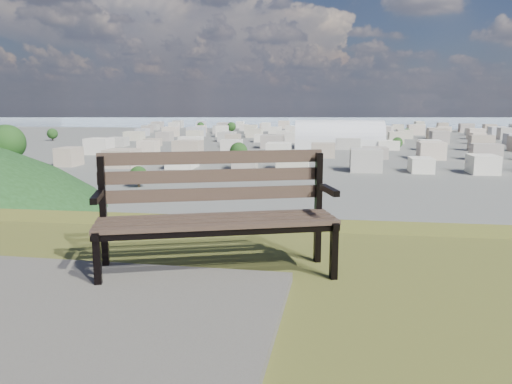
# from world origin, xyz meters

# --- Properties ---
(park_bench) EXTENTS (1.84, 1.08, 0.92)m
(park_bench) POSITION_xyz_m (-0.90, 2.67, 25.52)
(park_bench) COLOR #413125
(park_bench) RESTS_ON hilltop_mesa
(arena) EXTENTS (53.49, 24.48, 22.19)m
(arena) POSITION_xyz_m (6.21, 305.19, 5.23)
(arena) COLOR silver
(arena) RESTS_ON ground
(city_blocks) EXTENTS (395.00, 361.00, 7.00)m
(city_blocks) POSITION_xyz_m (0.00, 394.44, 3.50)
(city_blocks) COLOR beige
(city_blocks) RESTS_ON ground
(city_trees) EXTENTS (406.52, 387.20, 9.98)m
(city_trees) POSITION_xyz_m (-26.39, 319.00, 4.83)
(city_trees) COLOR #312618
(city_trees) RESTS_ON ground
(bay_water) EXTENTS (2400.00, 700.00, 0.12)m
(bay_water) POSITION_xyz_m (0.00, 900.00, 0.00)
(bay_water) COLOR #92A7BA
(bay_water) RESTS_ON ground
(far_hills) EXTENTS (2050.00, 340.00, 60.00)m
(far_hills) POSITION_xyz_m (-60.92, 1402.93, 25.47)
(far_hills) COLOR #9BADC0
(far_hills) RESTS_ON ground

